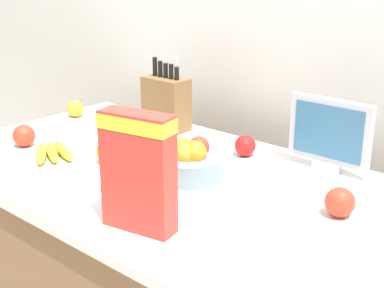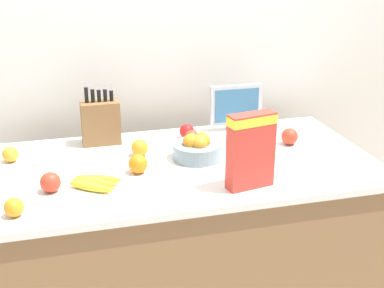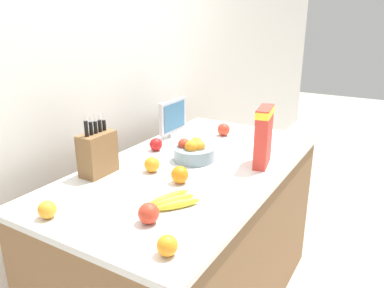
% 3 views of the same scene
% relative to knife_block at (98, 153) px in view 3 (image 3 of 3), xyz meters
% --- Properties ---
extents(wall_back, '(9.00, 0.06, 2.60)m').
position_rel_knife_block_xyz_m(wall_back, '(0.33, 0.33, 0.28)').
color(wall_back, silver).
rests_on(wall_back, ground_plane).
extents(counter, '(1.67, 0.89, 0.92)m').
position_rel_knife_block_xyz_m(counter, '(0.33, -0.33, -0.56)').
color(counter, olive).
rests_on(counter, ground_plane).
extents(knife_block, '(0.18, 0.10, 0.31)m').
position_rel_knife_block_xyz_m(knife_block, '(0.00, 0.00, 0.00)').
color(knife_block, brown).
rests_on(knife_block, counter).
extents(small_monitor, '(0.27, 0.03, 0.24)m').
position_rel_knife_block_xyz_m(small_monitor, '(0.69, 0.02, 0.02)').
color(small_monitor, '#B7B7BC').
rests_on(small_monitor, counter).
extents(cereal_box, '(0.20, 0.10, 0.30)m').
position_rel_knife_block_xyz_m(cereal_box, '(0.52, -0.64, 0.06)').
color(cereal_box, red).
rests_on(cereal_box, counter).
extents(fruit_bowl, '(0.22, 0.22, 0.12)m').
position_rel_knife_block_xyz_m(fruit_bowl, '(0.39, -0.31, -0.06)').
color(fruit_bowl, gray).
rests_on(fruit_bowl, counter).
extents(banana_bunch, '(0.22, 0.19, 0.04)m').
position_rel_knife_block_xyz_m(banana_bunch, '(-0.08, -0.48, -0.09)').
color(banana_bunch, yellow).
rests_on(banana_bunch, counter).
extents(apple_near_bananas, '(0.07, 0.07, 0.07)m').
position_rel_knife_block_xyz_m(apple_near_bananas, '(0.41, -0.04, -0.07)').
color(apple_near_bananas, red).
rests_on(apple_near_bananas, counter).
extents(apple_rear, '(0.08, 0.08, 0.08)m').
position_rel_knife_block_xyz_m(apple_rear, '(-0.25, -0.49, -0.07)').
color(apple_rear, red).
rests_on(apple_rear, counter).
extents(apple_front, '(0.08, 0.08, 0.08)m').
position_rel_knife_block_xyz_m(apple_front, '(0.87, -0.25, -0.07)').
color(apple_front, red).
rests_on(apple_front, counter).
extents(orange_front_center, '(0.08, 0.08, 0.08)m').
position_rel_knife_block_xyz_m(orange_front_center, '(0.11, -0.40, -0.07)').
color(orange_front_center, orange).
rests_on(orange_front_center, counter).
extents(orange_front_right, '(0.07, 0.07, 0.07)m').
position_rel_knife_block_xyz_m(orange_front_right, '(-0.41, -0.13, -0.07)').
color(orange_front_right, orange).
rests_on(orange_front_right, counter).
extents(orange_back_center, '(0.07, 0.07, 0.07)m').
position_rel_knife_block_xyz_m(orange_back_center, '(-0.38, -0.66, -0.07)').
color(orange_back_center, orange).
rests_on(orange_back_center, counter).
extents(orange_near_bowl, '(0.08, 0.08, 0.08)m').
position_rel_knife_block_xyz_m(orange_near_bowl, '(0.15, -0.21, -0.07)').
color(orange_near_bowl, orange).
rests_on(orange_near_bowl, counter).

